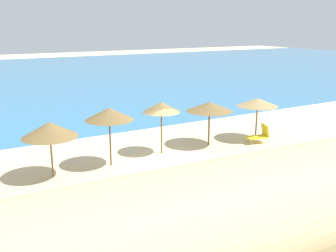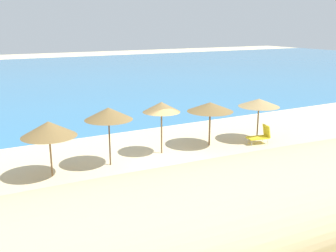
# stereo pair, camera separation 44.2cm
# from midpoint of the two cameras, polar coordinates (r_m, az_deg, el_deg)

# --- Properties ---
(ground_plane) EXTENTS (160.00, 160.00, 0.00)m
(ground_plane) POSITION_cam_midpoint_polar(r_m,az_deg,el_deg) (19.30, -0.33, -5.62)
(ground_plane) COLOR beige
(sea_water) EXTENTS (160.00, 60.32, 0.01)m
(sea_water) POSITION_cam_midpoint_polar(r_m,az_deg,el_deg) (53.66, -20.37, 6.58)
(sea_water) COLOR teal
(sea_water) RESTS_ON ground_plane
(dune_ridge) EXTENTS (52.98, 7.13, 2.94)m
(dune_ridge) POSITION_cam_midpoint_polar(r_m,az_deg,el_deg) (11.11, 4.95, -13.40)
(dune_ridge) COLOR #C9B586
(dune_ridge) RESTS_ON ground_plane
(beach_umbrella_1) EXTENTS (2.45, 2.45, 2.56)m
(beach_umbrella_1) POSITION_cam_midpoint_polar(r_m,az_deg,el_deg) (17.90, -17.56, -0.51)
(beach_umbrella_1) COLOR brown
(beach_umbrella_1) RESTS_ON ground_plane
(beach_umbrella_2) EXTENTS (2.30, 2.30, 2.87)m
(beach_umbrella_2) POSITION_cam_midpoint_polar(r_m,az_deg,el_deg) (18.70, -9.25, 1.74)
(beach_umbrella_2) COLOR brown
(beach_umbrella_2) RESTS_ON ground_plane
(beach_umbrella_3) EXTENTS (1.98, 1.98, 2.78)m
(beach_umbrella_3) POSITION_cam_midpoint_polar(r_m,az_deg,el_deg) (20.30, -1.59, 2.76)
(beach_umbrella_3) COLOR brown
(beach_umbrella_3) RESTS_ON ground_plane
(beach_umbrella_4) EXTENTS (2.58, 2.58, 2.49)m
(beach_umbrella_4) POSITION_cam_midpoint_polar(r_m,az_deg,el_deg) (21.87, 5.49, 2.81)
(beach_umbrella_4) COLOR brown
(beach_umbrella_4) RESTS_ON ground_plane
(beach_umbrella_5) EXTENTS (2.40, 2.40, 2.49)m
(beach_umbrella_5) POSITION_cam_midpoint_polar(r_m,az_deg,el_deg) (23.44, 12.39, 3.39)
(beach_umbrella_5) COLOR brown
(beach_umbrella_5) RESTS_ON ground_plane
(lounge_chair_1) EXTENTS (1.37, 0.89, 1.07)m
(lounge_chair_1) POSITION_cam_midpoint_polar(r_m,az_deg,el_deg) (23.17, 12.64, -1.28)
(lounge_chair_1) COLOR yellow
(lounge_chair_1) RESTS_ON ground_plane
(cooler_box) EXTENTS (0.61, 0.57, 0.37)m
(cooler_box) POSITION_cam_midpoint_polar(r_m,az_deg,el_deg) (20.59, 13.97, -4.20)
(cooler_box) COLOR blue
(cooler_box) RESTS_ON ground_plane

